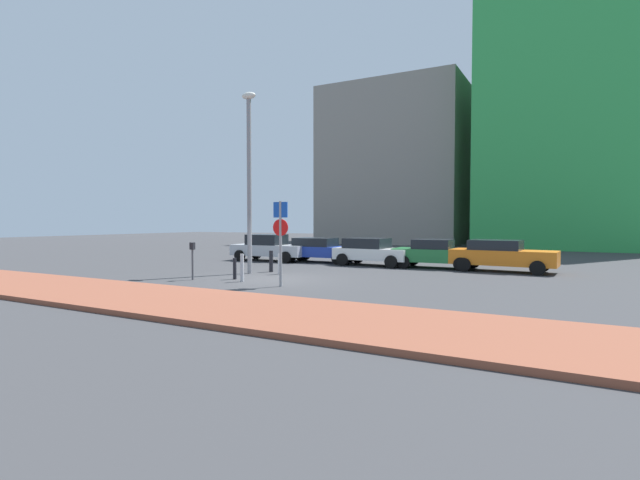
{
  "coord_description": "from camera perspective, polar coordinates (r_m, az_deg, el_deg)",
  "views": [
    {
      "loc": [
        10.56,
        -15.5,
        2.33
      ],
      "look_at": [
        0.95,
        2.13,
        1.51
      ],
      "focal_mm": 26.29,
      "sensor_mm": 36.0,
      "label": 1
    }
  ],
  "objects": [
    {
      "name": "ground_plane",
      "position": [
        18.89,
        -5.64,
        -4.77
      ],
      "size": [
        120.0,
        120.0,
        0.0
      ],
      "primitive_type": "plane",
      "color": "#38383A"
    },
    {
      "name": "sidewalk_brick",
      "position": [
        14.42,
        -19.15,
        -6.82
      ],
      "size": [
        40.0,
        3.92,
        0.14
      ],
      "primitive_type": "cube",
      "color": "brown",
      "rests_on": "ground"
    },
    {
      "name": "parked_car_silver",
      "position": [
        27.49,
        -6.19,
        -0.91
      ],
      "size": [
        4.62,
        2.16,
        1.54
      ],
      "color": "#B7BABF",
      "rests_on": "ground"
    },
    {
      "name": "parked_car_blue",
      "position": [
        26.49,
        -0.11,
        -1.13
      ],
      "size": [
        4.35,
        2.0,
        1.37
      ],
      "color": "#1E389E",
      "rests_on": "ground"
    },
    {
      "name": "parked_car_white",
      "position": [
        24.65,
        6.3,
        -1.34
      ],
      "size": [
        4.02,
        2.16,
        1.43
      ],
      "color": "white",
      "rests_on": "ground"
    },
    {
      "name": "parked_car_green",
      "position": [
        23.81,
        13.8,
        -1.57
      ],
      "size": [
        4.08,
        2.08,
        1.42
      ],
      "color": "#237238",
      "rests_on": "ground"
    },
    {
      "name": "parked_car_orange",
      "position": [
        23.07,
        21.21,
        -1.71
      ],
      "size": [
        4.67,
        2.13,
        1.45
      ],
      "color": "orange",
      "rests_on": "ground"
    },
    {
      "name": "parking_sign_post",
      "position": [
        16.63,
        -4.83,
        0.87
      ],
      "size": [
        0.6,
        0.1,
        3.03
      ],
      "color": "gray",
      "rests_on": "ground"
    },
    {
      "name": "parking_meter",
      "position": [
        19.17,
        -15.26,
        -1.86
      ],
      "size": [
        0.18,
        0.14,
        1.48
      ],
      "color": "#4C4C51",
      "rests_on": "ground"
    },
    {
      "name": "street_lamp",
      "position": [
        21.08,
        -8.62,
        8.54
      ],
      "size": [
        0.7,
        0.36,
        7.97
      ],
      "color": "gray",
      "rests_on": "ground"
    },
    {
      "name": "traffic_bollard_near",
      "position": [
        20.55,
        -4.93,
        -2.93
      ],
      "size": [
        0.17,
        0.17,
        0.9
      ],
      "primitive_type": "cylinder",
      "color": "#B7B7BC",
      "rests_on": "ground"
    },
    {
      "name": "traffic_bollard_mid",
      "position": [
        19.04,
        -10.34,
        -3.45
      ],
      "size": [
        0.14,
        0.14,
        0.85
      ],
      "primitive_type": "cylinder",
      "color": "black",
      "rests_on": "ground"
    },
    {
      "name": "traffic_bollard_far",
      "position": [
        18.22,
        -9.46,
        -3.36
      ],
      "size": [
        0.14,
        0.14,
        1.07
      ],
      "primitive_type": "cylinder",
      "color": "#B7B7BC",
      "rests_on": "ground"
    },
    {
      "name": "traffic_bollard_edge",
      "position": [
        21.53,
        -5.98,
        -2.6
      ],
      "size": [
        0.18,
        0.18,
        0.97
      ],
      "primitive_type": "cylinder",
      "color": "black",
      "rests_on": "ground"
    },
    {
      "name": "building_colorful_midrise",
      "position": [
        49.5,
        28.31,
        12.82
      ],
      "size": [
        14.56,
        16.63,
        23.15
      ],
      "primitive_type": "cube",
      "color": "green",
      "rests_on": "ground"
    },
    {
      "name": "building_under_construction",
      "position": [
        53.33,
        10.15,
        8.55
      ],
      "size": [
        14.48,
        15.12,
        16.28
      ],
      "primitive_type": "cube",
      "color": "gray",
      "rests_on": "ground"
    }
  ]
}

